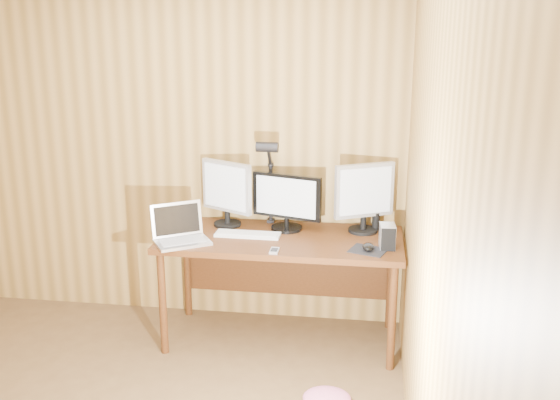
% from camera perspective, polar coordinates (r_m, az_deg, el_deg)
% --- Properties ---
extents(room_shell, '(4.00, 4.00, 4.00)m').
position_cam_1_polar(room_shell, '(3.00, -22.42, -3.36)').
color(room_shell, brown).
rests_on(room_shell, ground).
extents(desk, '(1.60, 0.70, 0.75)m').
position_cam_1_polar(desk, '(4.45, 0.22, -4.42)').
color(desk, '#48250F').
rests_on(desk, floor).
extents(monitor_center, '(0.48, 0.22, 0.39)m').
position_cam_1_polar(monitor_center, '(4.43, 0.58, -0.13)').
color(monitor_center, black).
rests_on(monitor_center, desk).
extents(monitor_left, '(0.38, 0.22, 0.46)m').
position_cam_1_polar(monitor_left, '(4.52, -4.67, 0.76)').
color(monitor_left, black).
rests_on(monitor_left, desk).
extents(monitor_right, '(0.39, 0.22, 0.47)m').
position_cam_1_polar(monitor_right, '(4.41, 7.35, 0.40)').
color(monitor_right, black).
rests_on(monitor_right, desk).
extents(laptop, '(0.42, 0.40, 0.24)m').
position_cam_1_polar(laptop, '(4.30, -8.70, -2.81)').
color(laptop, silver).
rests_on(laptop, desk).
extents(keyboard, '(0.44, 0.14, 0.02)m').
position_cam_1_polar(keyboard, '(4.37, -2.83, -3.00)').
color(keyboard, white).
rests_on(keyboard, desk).
extents(mousepad, '(0.27, 0.24, 0.00)m').
position_cam_1_polar(mousepad, '(4.14, 7.69, -4.36)').
color(mousepad, black).
rests_on(mousepad, desk).
extents(mouse, '(0.08, 0.12, 0.04)m').
position_cam_1_polar(mouse, '(4.13, 7.70, -4.08)').
color(mouse, black).
rests_on(mouse, mousepad).
extents(hard_drive, '(0.11, 0.15, 0.15)m').
position_cam_1_polar(hard_drive, '(4.18, 9.33, -3.15)').
color(hard_drive, silver).
rests_on(hard_drive, desk).
extents(phone, '(0.05, 0.11, 0.01)m').
position_cam_1_polar(phone, '(4.08, -0.50, -4.43)').
color(phone, silver).
rests_on(phone, desk).
extents(speaker, '(0.05, 0.05, 0.12)m').
position_cam_1_polar(speaker, '(4.51, 8.34, -1.85)').
color(speaker, black).
rests_on(speaker, desk).
extents(desk_lamp, '(0.15, 0.21, 0.65)m').
position_cam_1_polar(desk_lamp, '(4.46, -0.97, 2.63)').
color(desk_lamp, black).
rests_on(desk_lamp, desk).
extents(fabric_pile, '(0.30, 0.26, 0.09)m').
position_cam_1_polar(fabric_pile, '(3.94, 4.11, -16.86)').
color(fabric_pile, '#C76083').
rests_on(fabric_pile, floor).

